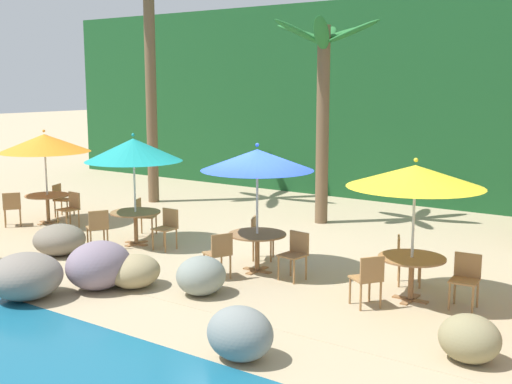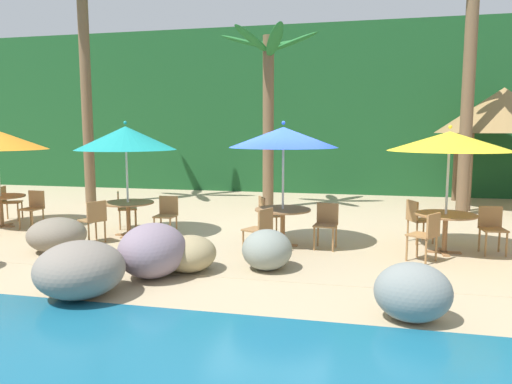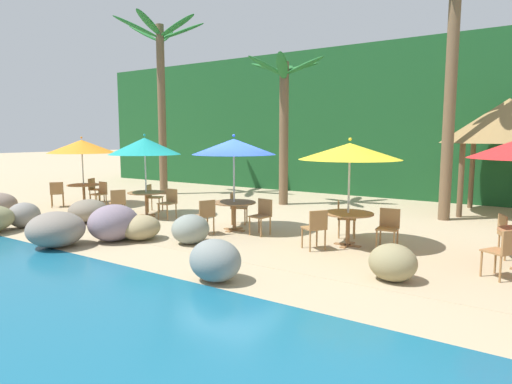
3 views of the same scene
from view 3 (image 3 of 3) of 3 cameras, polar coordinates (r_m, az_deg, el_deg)
The scene contains 30 objects.
ground_plane at distance 11.87m, azimuth -3.03°, elevation -4.50°, with size 120.00×120.00×0.00m, color tan.
terrace_deck at distance 11.87m, azimuth -3.03°, elevation -4.48°, with size 18.00×5.20×0.01m.
foliage_backdrop at distance 19.59m, azimuth 13.07°, elevation 8.73°, with size 28.00×2.40×6.00m.
rock_seawall at distance 10.55m, azimuth -18.51°, elevation -4.37°, with size 15.56×3.58×0.84m.
umbrella_orange at distance 16.44m, azimuth -21.48°, elevation 5.47°, with size 2.27×2.27×2.39m.
dining_table_orange at distance 16.53m, azimuth -21.26°, elevation 0.47°, with size 1.10×1.10×0.74m.
chair_orange_seaward at distance 15.88m, azimuth -19.35°, elevation -0.07°, with size 0.44×0.45×0.87m.
chair_orange_inland at distance 17.31m, azimuth -20.04°, elevation 0.47°, with size 0.56×0.56×0.87m.
chair_orange_left at distance 16.48m, azimuth -24.19°, elevation -0.04°, with size 0.59×0.59×0.87m.
umbrella_teal at distance 13.60m, azimuth -14.10°, elevation 5.73°, with size 2.12×2.12×2.47m.
dining_table_teal at distance 13.71m, azimuth -13.92°, elevation -0.52°, with size 1.10×1.10×0.74m.
chair_teal_seaward at distance 13.19m, azimuth -11.08°, elevation -1.19°, with size 0.43×0.43×0.87m.
chair_teal_inland at distance 14.55m, azimuth -13.16°, elevation -0.47°, with size 0.58×0.57×0.87m.
chair_teal_left at distance 13.48m, azimuth -17.34°, elevation -1.20°, with size 0.58×0.58×0.87m.
umbrella_blue at distance 11.18m, azimuth -2.87°, elevation 5.82°, with size 2.12×2.12×2.45m.
dining_table_blue at distance 11.32m, azimuth -2.82°, elevation -1.90°, with size 1.10×1.10×0.74m.
chair_blue_seaward at distance 10.86m, azimuth 0.81°, elevation -2.83°, with size 0.46×0.47×0.87m.
chair_blue_inland at distance 12.18m, azimuth -2.57°, elevation -1.74°, with size 0.57×0.57×0.87m.
chair_blue_left at distance 10.88m, azimuth -6.51°, elevation -2.85°, with size 0.56×0.56×0.87m.
umbrella_yellow at distance 9.77m, azimuth 11.96°, elevation 5.12°, with size 2.21×2.21×2.37m.
dining_table_yellow at distance 9.93m, azimuth 11.75°, elevation -3.33°, with size 1.10×1.10×0.74m.
chair_yellow_seaward at distance 9.83m, azimuth 16.65°, elevation -4.18°, with size 0.46×0.47×0.87m.
chair_yellow_inland at distance 10.78m, azimuth 11.10°, elevation -3.04°, with size 0.56×0.56×0.87m.
chair_yellow_left at distance 9.43m, azimuth 7.69°, elevation -4.41°, with size 0.59×0.59×0.87m.
chair_red_inland at distance 10.02m, azimuth 29.62°, elevation -4.61°, with size 0.56×0.55×0.87m.
chair_red_left at distance 8.53m, azimuth 29.23°, elevation -6.51°, with size 0.58×0.58×0.87m.
palm_tree_nearest at distance 18.98m, azimuth -12.14°, elevation 14.10°, with size 3.64×3.46×7.10m.
palm_tree_second at distance 15.66m, azimuth 3.65°, elevation 10.97°, with size 2.86×2.73×5.09m.
palm_tree_third at distance 13.94m, azimuth 23.86°, elevation 15.90°, with size 2.88×2.82×6.97m.
palapa_hut at distance 15.35m, azimuth 29.66°, elevation 7.89°, with size 3.79×3.79×3.52m.
Camera 3 is at (6.98, -9.30, 2.39)m, focal length 31.14 mm.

